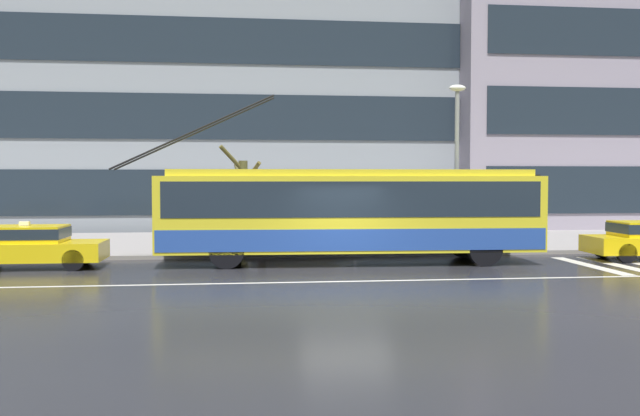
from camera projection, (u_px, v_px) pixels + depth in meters
name	position (u px, v px, depth m)	size (l,w,h in m)	color
ground_plane	(347.00, 275.00, 18.97)	(160.00, 160.00, 0.00)	#25252A
sidewalk_slab	(312.00, 242.00, 28.17)	(80.00, 10.00, 0.14)	gray
crosswalk_stripe_edge_near	(590.00, 265.00, 21.00)	(0.44, 4.40, 0.01)	beige
crosswalk_stripe_inner_a	(617.00, 265.00, 21.10)	(0.44, 4.40, 0.01)	beige
lane_centre_line	(354.00, 281.00, 17.78)	(72.00, 0.14, 0.01)	silver
trolleybus	(350.00, 212.00, 21.62)	(13.30, 2.95, 5.23)	yellow
taxi_queued_behind_bus	(29.00, 245.00, 20.39)	(4.26, 1.78, 1.39)	yellow
bus_shelter	(301.00, 199.00, 25.02)	(4.03, 1.56, 2.41)	gray
pedestrian_at_shelter	(260.00, 205.00, 24.76)	(1.16, 1.16, 1.99)	brown
pedestrian_approaching_curb	(262.00, 208.00, 23.93)	(1.12, 1.12, 1.94)	#27222A
street_lamp	(457.00, 151.00, 24.27)	(0.60, 0.32, 5.83)	gray
street_tree_bare	(243.00, 197.00, 25.65)	(1.57, 1.80, 3.76)	#4F4C25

